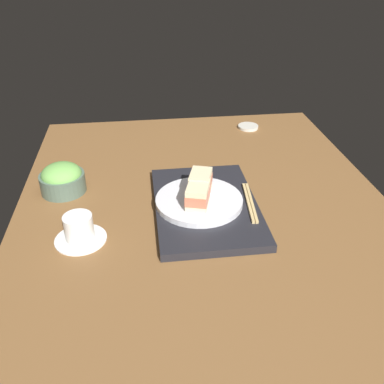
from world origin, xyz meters
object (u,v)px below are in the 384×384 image
(sandwich_near, at_px, (198,195))
(salad_bowl, at_px, (62,179))
(coffee_cup, at_px, (79,230))
(small_sauce_dish, at_px, (248,127))
(chopsticks_pair, at_px, (250,202))
(sandwich_far, at_px, (200,183))
(sandwich_plate, at_px, (199,201))

(sandwich_near, height_order, salad_bowl, sandwich_near)
(coffee_cup, relative_size, small_sauce_dish, 1.63)
(sandwich_near, height_order, small_sauce_dish, sandwich_near)
(small_sauce_dish, bearing_deg, coffee_cup, 137.73)
(salad_bowl, distance_m, chopsticks_pair, 0.52)
(salad_bowl, height_order, small_sauce_dish, salad_bowl)
(sandwich_far, relative_size, salad_bowl, 0.73)
(sandwich_near, xyz_separation_m, coffee_cup, (-0.06, 0.29, -0.04))
(sandwich_far, relative_size, chopsticks_pair, 0.50)
(chopsticks_pair, relative_size, coffee_cup, 1.50)
(sandwich_near, height_order, coffee_cup, sandwich_near)
(chopsticks_pair, distance_m, coffee_cup, 0.43)
(sandwich_plate, distance_m, chopsticks_pair, 0.13)
(sandwich_plate, bearing_deg, small_sauce_dish, -26.43)
(sandwich_near, bearing_deg, salad_bowl, 64.17)
(sandwich_plate, xyz_separation_m, sandwich_near, (-0.03, 0.01, 0.04))
(sandwich_plate, bearing_deg, sandwich_far, -14.51)
(sandwich_far, xyz_separation_m, salad_bowl, (0.12, 0.37, -0.03))
(sandwich_plate, xyz_separation_m, chopsticks_pair, (-0.02, -0.13, -0.00))
(sandwich_plate, bearing_deg, salad_bowl, 68.36)
(sandwich_near, xyz_separation_m, chopsticks_pair, (0.01, -0.14, -0.04))
(salad_bowl, xyz_separation_m, coffee_cup, (-0.23, -0.07, -0.01))
(sandwich_plate, relative_size, salad_bowl, 1.82)
(sandwich_near, relative_size, chopsticks_pair, 0.50)
(sandwich_plate, relative_size, sandwich_near, 2.45)
(chopsticks_pair, bearing_deg, sandwich_plate, 82.47)
(sandwich_far, distance_m, small_sauce_dish, 0.56)
(coffee_cup, bearing_deg, salad_bowl, 15.96)
(sandwich_plate, height_order, sandwich_near, sandwich_near)
(sandwich_near, bearing_deg, chopsticks_pair, -85.48)
(sandwich_far, bearing_deg, small_sauce_dish, -27.05)
(sandwich_far, xyz_separation_m, chopsticks_pair, (-0.05, -0.12, -0.04))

